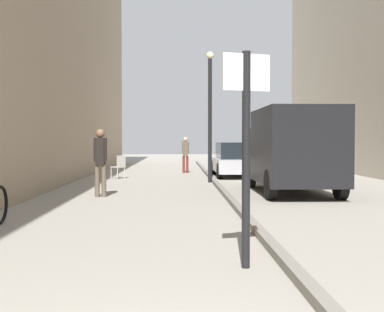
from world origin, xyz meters
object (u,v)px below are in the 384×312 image
pedestrian_main_foreground (185,152)px  street_sign_post (246,140)px  delivery_van (291,149)px  parked_car (236,160)px  lamp_post (210,108)px  pedestrian_mid_block (100,158)px  cafe_chair_near_window (119,165)px

pedestrian_main_foreground → street_sign_post: street_sign_post is taller
pedestrian_main_foreground → delivery_van: (2.94, -8.90, 0.31)m
pedestrian_main_foreground → parked_car: size_ratio=0.40×
pedestrian_main_foreground → parked_car: (2.11, -2.21, -0.27)m
lamp_post → street_sign_post: bearing=-91.7°
pedestrian_main_foreground → pedestrian_mid_block: bearing=71.9°
pedestrian_mid_block → parked_car: bearing=63.9°
parked_car → pedestrian_main_foreground: bearing=133.4°
delivery_van → street_sign_post: street_sign_post is taller
pedestrian_main_foreground → pedestrian_mid_block: size_ratio=0.92×
delivery_van → parked_car: delivery_van is taller
parked_car → cafe_chair_near_window: bearing=-166.4°
pedestrian_mid_block → cafe_chair_near_window: size_ratio=1.96×
cafe_chair_near_window → pedestrian_mid_block: bearing=-137.3°
lamp_post → cafe_chair_near_window: (-3.52, 1.77, -2.18)m
delivery_van → cafe_chair_near_window: bearing=135.7°
delivery_van → lamp_post: bearing=119.6°
pedestrian_mid_block → delivery_van: size_ratio=0.38×
pedestrian_main_foreground → street_sign_post: (0.46, -17.08, 0.56)m
pedestrian_mid_block → lamp_post: bearing=59.3°
pedestrian_mid_block → street_sign_post: 7.97m
pedestrian_main_foreground → pedestrian_mid_block: (-2.46, -9.68, 0.08)m
street_sign_post → lamp_post: lamp_post is taller
pedestrian_main_foreground → street_sign_post: size_ratio=0.65×
pedestrian_main_foreground → parked_car: 3.07m
lamp_post → pedestrian_main_foreground: bearing=98.9°
pedestrian_main_foreground → lamp_post: (0.81, -5.18, 1.74)m
pedestrian_mid_block → parked_car: 8.77m
cafe_chair_near_window → pedestrian_main_foreground: bearing=2.0°
pedestrian_main_foreground → street_sign_post: 17.10m
street_sign_post → cafe_chair_near_window: size_ratio=2.77×
delivery_van → street_sign_post: 8.55m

